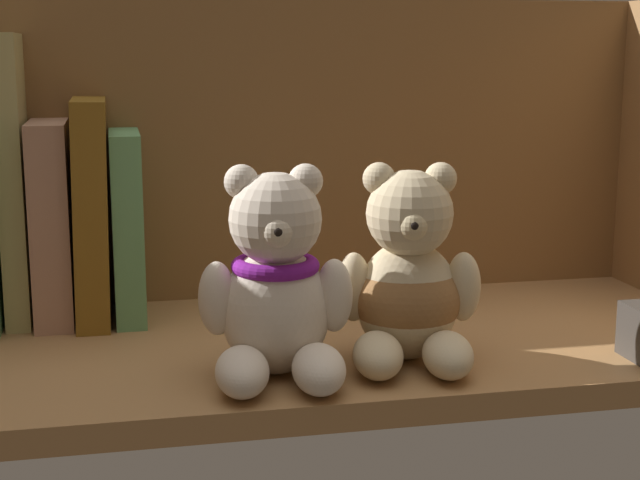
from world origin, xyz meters
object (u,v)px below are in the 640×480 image
Objects in this scene: teddy_bear_smaller at (409,285)px; book_5 at (53,220)px; teddy_bear_larger at (276,288)px; book_4 at (15,180)px; book_6 at (92,208)px; book_7 at (127,223)px.

book_5 is at bearing 145.44° from teddy_bear_smaller.
book_4 is at bearing 134.23° from teddy_bear_larger.
book_5 is at bearing 180.00° from book_6.
book_5 is 6.28cm from book_7.
book_5 is 0.90× the size of book_6.
book_4 is at bearing 148.20° from teddy_bear_smaller.
book_7 is 22.02cm from teddy_bear_larger.
book_4 is 27.95cm from teddy_bear_larger.
book_7 is (6.26, -0.00, -0.47)cm from book_5.
book_7 is 1.06× the size of teddy_bear_larger.
book_4 reaches higher than teddy_bear_larger.
book_4 reaches higher than book_5.
book_6 reaches higher than book_5.
book_4 is 1.60× the size of teddy_bear_larger.
book_6 is (3.30, 0.00, 0.93)cm from book_5.
teddy_bear_larger is 1.02× the size of teddy_bear_smaller.
book_4 is 1.42× the size of book_5.
book_6 is 1.17× the size of book_7.
book_4 is 1.50× the size of book_7.
book_6 is at bearing 123.26° from teddy_bear_larger.
book_6 reaches higher than book_7.
book_6 is 1.25× the size of teddy_bear_larger.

